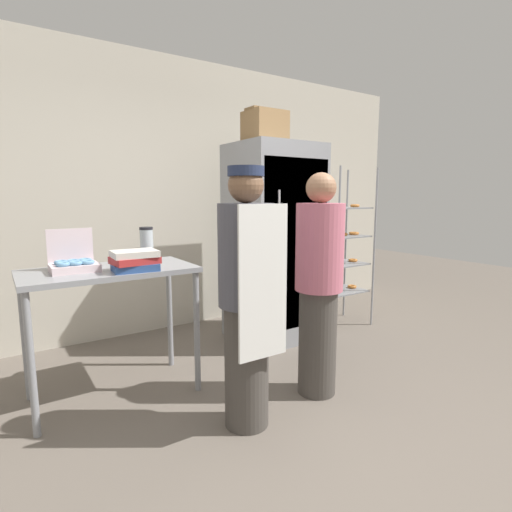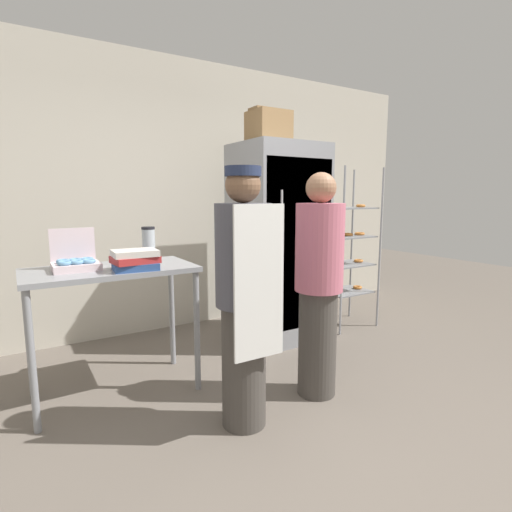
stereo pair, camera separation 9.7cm
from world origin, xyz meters
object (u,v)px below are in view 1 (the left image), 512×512
Objects in this scene: refrigerator at (274,243)px; person_baker at (247,296)px; binder_stack at (135,261)px; donut_box at (74,264)px; baking_rack at (342,249)px; person_customer at (319,284)px; blender_pitcher at (147,246)px; cardboard_storage_box at (265,127)px.

refrigerator is 1.61m from person_baker.
donut_box is at bearing 149.90° from binder_stack.
baking_rack reaches higher than person_customer.
blender_pitcher is at bearing 104.29° from person_baker.
person_baker is (-1.93, -1.11, -0.02)m from baking_rack.
donut_box is at bearing 132.81° from person_baker.
blender_pitcher is at bearing -177.96° from baking_rack.
donut_box is 2.10m from cardboard_storage_box.
person_customer is at bearing -105.19° from cardboard_storage_box.
baking_rack is 4.93× the size of cardboard_storage_box.
cardboard_storage_box is at bearing 175.38° from baking_rack.
baking_rack is 1.08× the size of person_customer.
person_baker is (-0.95, -1.19, -1.23)m from cardboard_storage_box.
refrigerator reaches higher than binder_stack.
binder_stack is at bearing 151.65° from person_customer.
cardboard_storage_box is (1.21, 0.16, 1.02)m from blender_pitcher.
baking_rack reaches higher than person_baker.
donut_box is at bearing -169.88° from cardboard_storage_box.
blender_pitcher is at bearing 15.98° from donut_box.
binder_stack is at bearing 124.56° from person_baker.
refrigerator is 1.20× the size of person_baker.
binder_stack is at bearing -161.20° from refrigerator.
baking_rack is 1.56m from cardboard_storage_box.
donut_box is 0.40m from binder_stack.
refrigerator is at bearing 48.19° from person_baker.
donut_box is at bearing -164.02° from blender_pitcher.
refrigerator is at bearing 174.23° from baking_rack.
blender_pitcher is 1.09m from person_baker.
person_baker reaches higher than binder_stack.
refrigerator reaches higher than donut_box.
cardboard_storage_box is (1.76, 0.31, 1.09)m from donut_box.
baking_rack is at bearing 38.92° from person_customer.
person_baker is (0.26, -1.03, -0.21)m from blender_pitcher.
person_customer is (-0.30, -1.12, -1.26)m from cardboard_storage_box.
person_customer is (0.91, -0.96, -0.24)m from blender_pitcher.
baking_rack is 2.44m from binder_stack.
blender_pitcher is 0.16× the size of person_customer.
person_customer is at bearing -28.35° from binder_stack.
blender_pitcher is 1.59m from cardboard_storage_box.
person_customer is (-0.42, -1.12, -0.15)m from refrigerator.
refrigerator reaches higher than person_customer.
person_baker is (-1.07, -1.20, -0.13)m from refrigerator.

